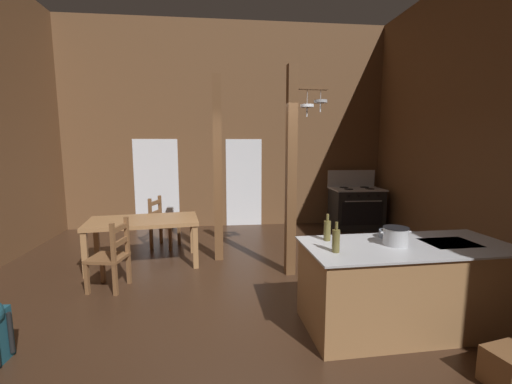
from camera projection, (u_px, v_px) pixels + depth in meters
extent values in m
cube|color=#382316|center=(239.00, 308.00, 4.08)|extent=(8.15, 8.88, 0.10)
cube|color=brown|center=(228.00, 127.00, 7.79)|extent=(8.15, 0.14, 4.68)
cube|color=white|center=(157.00, 184.00, 7.72)|extent=(1.00, 0.01, 2.05)
cube|color=white|center=(244.00, 183.00, 7.94)|extent=(0.84, 0.01, 2.05)
cube|color=#9E7044|center=(406.00, 287.00, 3.52)|extent=(2.13, 0.98, 0.88)
cube|color=#B7BABF|center=(409.00, 245.00, 3.46)|extent=(2.19, 1.04, 0.02)
cube|color=black|center=(450.00, 243.00, 3.53)|extent=(0.53, 0.42, 0.00)
cube|color=black|center=(383.00, 303.00, 4.00)|extent=(2.00, 0.11, 0.10)
cube|color=black|center=(356.00, 209.00, 7.73)|extent=(1.12, 0.78, 0.90)
cube|color=black|center=(362.00, 214.00, 7.35)|extent=(0.93, 0.03, 0.52)
cylinder|color=#B7BABF|center=(364.00, 201.00, 7.29)|extent=(0.83, 0.04, 0.02)
cube|color=#B7BABF|center=(357.00, 189.00, 7.66)|extent=(1.16, 0.82, 0.03)
cube|color=#B7BABF|center=(351.00, 179.00, 7.99)|extent=(1.14, 0.06, 0.40)
cylinder|color=black|center=(370.00, 189.00, 7.53)|extent=(0.20, 0.20, 0.01)
cylinder|color=black|center=(349.00, 189.00, 7.49)|extent=(0.20, 0.20, 0.01)
cylinder|color=black|center=(364.00, 187.00, 7.83)|extent=(0.20, 0.20, 0.01)
cylinder|color=black|center=(344.00, 187.00, 7.79)|extent=(0.20, 0.20, 0.01)
cylinder|color=black|center=(378.00, 196.00, 7.31)|extent=(0.04, 0.03, 0.04)
cylinder|color=black|center=(368.00, 196.00, 7.29)|extent=(0.04, 0.03, 0.04)
cylinder|color=black|center=(359.00, 196.00, 7.27)|extent=(0.04, 0.03, 0.04)
cylinder|color=black|center=(349.00, 196.00, 7.25)|extent=(0.04, 0.03, 0.04)
cube|color=brown|center=(291.00, 173.00, 4.83)|extent=(0.15, 0.15, 3.03)
cube|color=brown|center=(308.00, 87.00, 4.70)|extent=(0.59, 0.12, 0.06)
cylinder|color=#B7BABF|center=(307.00, 96.00, 4.72)|extent=(0.01, 0.01, 0.24)
cylinder|color=#B7BABF|center=(307.00, 106.00, 4.74)|extent=(0.20, 0.20, 0.04)
cylinder|color=#B7BABF|center=(307.00, 112.00, 4.75)|extent=(0.02, 0.02, 0.14)
cylinder|color=#B7BABF|center=(321.00, 94.00, 4.75)|extent=(0.01, 0.01, 0.17)
cylinder|color=#B7BABF|center=(321.00, 101.00, 4.76)|extent=(0.20, 0.20, 0.04)
cylinder|color=#B7BABF|center=(320.00, 107.00, 4.77)|extent=(0.02, 0.02, 0.14)
cube|color=brown|center=(218.00, 170.00, 5.47)|extent=(0.14, 0.14, 3.03)
cube|color=brown|center=(511.00, 353.00, 2.67)|extent=(0.41, 0.35, 0.04)
cube|color=brown|center=(495.00, 374.00, 2.64)|extent=(0.09, 0.28, 0.26)
cube|color=brown|center=(509.00, 369.00, 2.69)|extent=(0.37, 0.34, 0.03)
cube|color=#9E7044|center=(143.00, 221.00, 5.36)|extent=(1.81, 1.12, 0.06)
cube|color=#9E7044|center=(97.00, 240.00, 5.59)|extent=(0.09, 0.09, 0.68)
cube|color=#9E7044|center=(192.00, 234.00, 5.97)|extent=(0.09, 0.09, 0.68)
cube|color=#9E7044|center=(85.00, 255.00, 4.84)|extent=(0.09, 0.09, 0.68)
cube|color=#9E7044|center=(195.00, 247.00, 5.22)|extent=(0.09, 0.09, 0.68)
cube|color=brown|center=(108.00, 258.00, 4.45)|extent=(0.52, 0.52, 0.04)
cube|color=brown|center=(87.00, 279.00, 4.31)|extent=(0.06, 0.06, 0.41)
cube|color=brown|center=(103.00, 268.00, 4.69)|extent=(0.06, 0.06, 0.41)
cube|color=brown|center=(114.00, 260.00, 4.24)|extent=(0.06, 0.06, 0.95)
cube|color=brown|center=(128.00, 250.00, 4.62)|extent=(0.06, 0.06, 0.95)
cube|color=brown|center=(120.00, 228.00, 4.38)|extent=(0.11, 0.38, 0.07)
cube|color=brown|center=(120.00, 242.00, 4.41)|extent=(0.11, 0.38, 0.07)
cube|color=brown|center=(165.00, 225.00, 6.30)|extent=(0.55, 0.55, 0.04)
cube|color=brown|center=(179.00, 234.00, 6.48)|extent=(0.06, 0.06, 0.41)
cube|color=brown|center=(170.00, 240.00, 6.11)|extent=(0.06, 0.06, 0.41)
cube|color=brown|center=(160.00, 220.00, 6.51)|extent=(0.06, 0.06, 0.95)
cube|color=brown|center=(151.00, 224.00, 6.15)|extent=(0.06, 0.06, 0.95)
cube|color=brown|center=(155.00, 203.00, 6.28)|extent=(0.15, 0.37, 0.07)
cube|color=brown|center=(155.00, 213.00, 6.31)|extent=(0.15, 0.37, 0.07)
cylinder|color=black|center=(11.00, 333.00, 3.02)|extent=(0.04, 0.04, 0.38)
cylinder|color=#B7BABF|center=(396.00, 236.00, 3.44)|extent=(0.25, 0.25, 0.18)
cylinder|color=black|center=(396.00, 228.00, 3.42)|extent=(0.26, 0.26, 0.01)
cylinder|color=#B7BABF|center=(383.00, 233.00, 3.41)|extent=(0.05, 0.02, 0.02)
cylinder|color=#B7BABF|center=(409.00, 232.00, 3.45)|extent=(0.05, 0.02, 0.02)
cylinder|color=slate|center=(390.00, 234.00, 3.71)|extent=(0.24, 0.24, 0.08)
cylinder|color=black|center=(390.00, 230.00, 3.70)|extent=(0.19, 0.19, 0.00)
cylinder|color=brown|center=(336.00, 241.00, 3.20)|extent=(0.07, 0.07, 0.22)
cylinder|color=brown|center=(336.00, 226.00, 3.18)|extent=(0.03, 0.03, 0.08)
cylinder|color=brown|center=(327.00, 231.00, 3.59)|extent=(0.07, 0.07, 0.21)
cylinder|color=brown|center=(328.00, 218.00, 3.57)|extent=(0.03, 0.03, 0.08)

